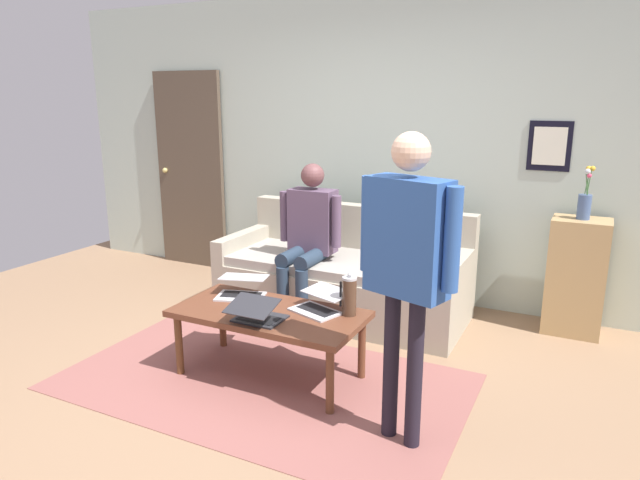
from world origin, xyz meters
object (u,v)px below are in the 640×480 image
(interior_door, at_px, (190,171))
(couch, at_px, (344,278))
(laptop_center, at_px, (257,314))
(laptop_left, at_px, (242,289))
(side_shelf, at_px, (576,277))
(laptop_right, at_px, (320,304))
(french_press, at_px, (349,296))
(person_seated, at_px, (308,233))
(coffee_table, at_px, (269,318))
(person_standing, at_px, (407,252))
(flower_vase, at_px, (585,202))

(interior_door, xyz_separation_m, couch, (-2.07, 0.60, -0.72))
(laptop_center, bearing_deg, interior_door, -43.93)
(laptop_left, xyz_separation_m, side_shelf, (-2.06, -1.51, -0.05))
(laptop_right, distance_m, french_press, 0.22)
(laptop_left, bearing_deg, person_seated, -94.48)
(coffee_table, height_order, french_press, french_press)
(laptop_left, relative_size, person_standing, 0.24)
(interior_door, relative_size, french_press, 7.32)
(laptop_left, distance_m, french_press, 0.81)
(interior_door, xyz_separation_m, flower_vase, (-3.83, 0.18, 0.01))
(person_standing, bearing_deg, side_shelf, -110.33)
(french_press, bearing_deg, laptop_right, 5.11)
(french_press, bearing_deg, flower_vase, -129.73)
(couch, bearing_deg, french_press, 115.27)
(coffee_table, bearing_deg, french_press, -160.97)
(couch, height_order, laptop_right, couch)
(coffee_table, relative_size, flower_vase, 3.09)
(laptop_center, relative_size, french_press, 1.13)
(coffee_table, height_order, laptop_left, laptop_left)
(side_shelf, bearing_deg, laptop_left, 36.20)
(interior_door, relative_size, flower_vase, 5.13)
(person_standing, bearing_deg, laptop_center, -7.56)
(coffee_table, xyz_separation_m, french_press, (-0.49, -0.17, 0.18))
(person_standing, bearing_deg, laptop_right, -32.75)
(laptop_right, height_order, side_shelf, side_shelf)
(laptop_left, xyz_separation_m, person_seated, (-0.07, -0.87, 0.23))
(laptop_left, relative_size, side_shelf, 0.44)
(interior_door, relative_size, laptop_right, 5.12)
(french_press, xyz_separation_m, flower_vase, (-1.25, -1.51, 0.45))
(coffee_table, relative_size, person_standing, 0.75)
(laptop_center, distance_m, french_press, 0.59)
(laptop_left, xyz_separation_m, laptop_center, (-0.35, 0.35, 0.00))
(couch, height_order, person_standing, person_standing)
(coffee_table, bearing_deg, person_seated, -76.38)
(laptop_center, xyz_separation_m, laptop_right, (-0.27, -0.33, -0.00))
(coffee_table, bearing_deg, flower_vase, -136.13)
(side_shelf, distance_m, person_seated, 2.11)
(person_seated, bearing_deg, flower_vase, -162.23)
(flower_vase, bearing_deg, laptop_center, 47.20)
(couch, height_order, person_seated, person_seated)
(laptop_right, bearing_deg, flower_vase, -133.61)
(laptop_right, distance_m, person_standing, 1.02)
(coffee_table, distance_m, person_standing, 1.24)
(couch, xyz_separation_m, coffee_table, (-0.03, 1.26, 0.11))
(french_press, height_order, side_shelf, side_shelf)
(person_seated, bearing_deg, interior_door, -24.12)
(laptop_center, height_order, french_press, french_press)
(interior_door, height_order, person_seated, interior_door)
(side_shelf, height_order, person_seated, person_seated)
(couch, relative_size, side_shelf, 2.25)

